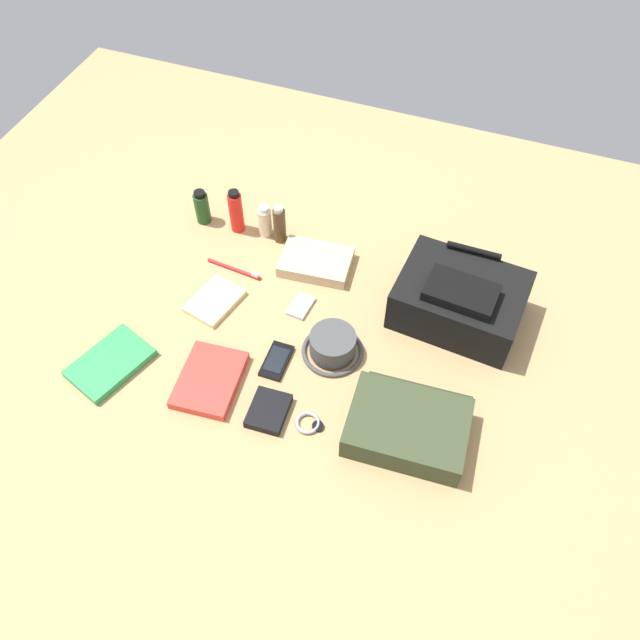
# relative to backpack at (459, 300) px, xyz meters

# --- Properties ---
(ground_plane) EXTENTS (2.64, 2.02, 0.02)m
(ground_plane) POSITION_rel_backpack_xyz_m (-0.33, -0.17, -0.08)
(ground_plane) COLOR tan
(ground_plane) RESTS_ON ground
(backpack) EXTENTS (0.35, 0.27, 0.16)m
(backpack) POSITION_rel_backpack_xyz_m (0.00, 0.00, 0.00)
(backpack) COLOR black
(backpack) RESTS_ON ground_plane
(toiletry_pouch) EXTENTS (0.29, 0.26, 0.08)m
(toiletry_pouch) POSITION_rel_backpack_xyz_m (-0.03, -0.39, -0.03)
(toiletry_pouch) COLOR #384228
(toiletry_pouch) RESTS_ON ground_plane
(bucket_hat) EXTENTS (0.16, 0.16, 0.07)m
(bucket_hat) POSITION_rel_backpack_xyz_m (-0.28, -0.23, -0.04)
(bucket_hat) COLOR #484848
(bucket_hat) RESTS_ON ground_plane
(shampoo_bottle) EXTENTS (0.04, 0.04, 0.11)m
(shampoo_bottle) POSITION_rel_backpack_xyz_m (-0.81, 0.10, -0.02)
(shampoo_bottle) COLOR #19471E
(shampoo_bottle) RESTS_ON ground_plane
(sunscreen_spray) EXTENTS (0.04, 0.04, 0.15)m
(sunscreen_spray) POSITION_rel_backpack_xyz_m (-0.70, 0.10, 0.00)
(sunscreen_spray) COLOR red
(sunscreen_spray) RESTS_ON ground_plane
(lotion_bottle) EXTENTS (0.04, 0.04, 0.11)m
(lotion_bottle) POSITION_rel_backpack_xyz_m (-0.61, 0.11, -0.02)
(lotion_bottle) COLOR beige
(lotion_bottle) RESTS_ON ground_plane
(cologne_bottle) EXTENTS (0.04, 0.04, 0.13)m
(cologne_bottle) POSITION_rel_backpack_xyz_m (-0.56, 0.10, -0.01)
(cologne_bottle) COLOR #473319
(cologne_bottle) RESTS_ON ground_plane
(paperback_novel) EXTENTS (0.20, 0.24, 0.02)m
(paperback_novel) POSITION_rel_backpack_xyz_m (-0.80, -0.47, -0.06)
(paperback_novel) COLOR #2D934C
(paperback_novel) RESTS_ON ground_plane
(travel_guidebook) EXTENTS (0.16, 0.21, 0.03)m
(travel_guidebook) POSITION_rel_backpack_xyz_m (-0.54, -0.43, -0.06)
(travel_guidebook) COLOR red
(travel_guidebook) RESTS_ON ground_plane
(cell_phone) EXTENTS (0.06, 0.11, 0.01)m
(cell_phone) POSITION_rel_backpack_xyz_m (-0.40, -0.31, -0.06)
(cell_phone) COLOR black
(cell_phone) RESTS_ON ground_plane
(media_player) EXTENTS (0.06, 0.09, 0.01)m
(media_player) POSITION_rel_backpack_xyz_m (-0.41, -0.12, -0.06)
(media_player) COLOR #B7B7BC
(media_player) RESTS_ON ground_plane
(wristwatch) EXTENTS (0.07, 0.06, 0.01)m
(wristwatch) POSITION_rel_backpack_xyz_m (-0.26, -0.45, -0.06)
(wristwatch) COLOR #99999E
(wristwatch) RESTS_ON ground_plane
(toothbrush) EXTENTS (0.17, 0.03, 0.02)m
(toothbrush) POSITION_rel_backpack_xyz_m (-0.63, -0.06, -0.06)
(toothbrush) COLOR red
(toothbrush) RESTS_ON ground_plane
(wallet) EXTENTS (0.10, 0.12, 0.02)m
(wallet) POSITION_rel_backpack_xyz_m (-0.36, -0.46, -0.06)
(wallet) COLOR black
(wallet) RESTS_ON ground_plane
(notepad) EXTENTS (0.14, 0.17, 0.02)m
(notepad) POSITION_rel_backpack_xyz_m (-0.64, -0.19, -0.06)
(notepad) COLOR beige
(notepad) RESTS_ON ground_plane
(folded_towel) EXTENTS (0.21, 0.16, 0.04)m
(folded_towel) POSITION_rel_backpack_xyz_m (-0.42, 0.04, -0.05)
(folded_towel) COLOR #C6B289
(folded_towel) RESTS_ON ground_plane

